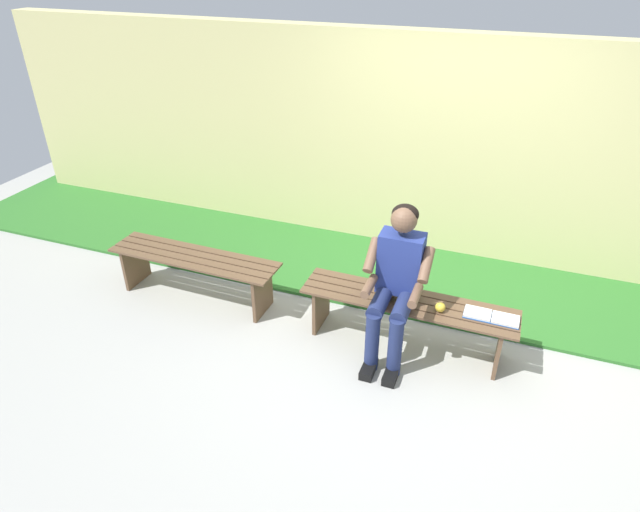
{
  "coord_description": "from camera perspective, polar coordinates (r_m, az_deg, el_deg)",
  "views": [
    {
      "loc": [
        -0.57,
        3.53,
        2.93
      ],
      "look_at": [
        0.69,
        0.15,
        0.8
      ],
      "focal_mm": 30.14,
      "sensor_mm": 36.0,
      "label": 1
    }
  ],
  "objects": [
    {
      "name": "ground_plane",
      "position": [
        4.19,
        -8.18,
        -14.57
      ],
      "size": [
        10.0,
        7.0,
        0.04
      ],
      "primitive_type": "cube",
      "color": "#9E9E99"
    },
    {
      "name": "grass_strip",
      "position": [
        5.89,
        2.36,
        0.87
      ],
      "size": [
        9.0,
        1.99,
        0.03
      ],
      "primitive_type": "cube",
      "color": "#2D6B28",
      "rests_on": "ground"
    },
    {
      "name": "brick_wall",
      "position": [
        5.71,
        8.81,
        11.64
      ],
      "size": [
        9.5,
        0.24,
        2.22
      ],
      "primitive_type": "cube",
      "color": "#D1C684",
      "rests_on": "ground"
    },
    {
      "name": "bench_near",
      "position": [
        4.42,
        9.2,
        -5.78
      ],
      "size": [
        1.74,
        0.42,
        0.45
      ],
      "rotation": [
        0.0,
        0.0,
        -0.02
      ],
      "color": "brown",
      "rests_on": "ground"
    },
    {
      "name": "bench_far",
      "position": [
        5.07,
        -13.16,
        -1.06
      ],
      "size": [
        1.62,
        0.41,
        0.45
      ],
      "rotation": [
        0.0,
        0.0,
        -0.02
      ],
      "color": "brown",
      "rests_on": "ground"
    },
    {
      "name": "person_seated",
      "position": [
        4.15,
        8.08,
        -2.46
      ],
      "size": [
        0.5,
        0.69,
        1.25
      ],
      "color": "navy",
      "rests_on": "ground"
    },
    {
      "name": "apple",
      "position": [
        4.26,
        12.65,
        -5.33
      ],
      "size": [
        0.08,
        0.08,
        0.08
      ],
      "primitive_type": "sphere",
      "color": "gold",
      "rests_on": "bench_near"
    },
    {
      "name": "book_open",
      "position": [
        4.31,
        17.73,
        -6.17
      ],
      "size": [
        0.41,
        0.16,
        0.02
      ],
      "rotation": [
        0.0,
        0.0,
        -0.02
      ],
      "color": "white",
      "rests_on": "bench_near"
    }
  ]
}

